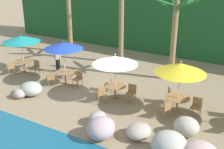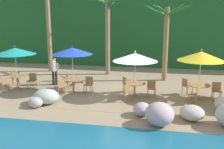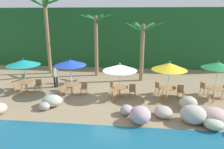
# 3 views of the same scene
# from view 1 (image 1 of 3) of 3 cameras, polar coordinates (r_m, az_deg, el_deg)

# --- Properties ---
(ground_plane) EXTENTS (120.00, 120.00, 0.00)m
(ground_plane) POSITION_cam_1_polar(r_m,az_deg,el_deg) (15.26, -0.94, -3.92)
(ground_plane) COLOR #937F60
(terrace_deck) EXTENTS (18.00, 5.20, 0.01)m
(terrace_deck) POSITION_cam_1_polar(r_m,az_deg,el_deg) (15.26, -0.94, -3.91)
(terrace_deck) COLOR #937F60
(terrace_deck) RESTS_ON ground
(foliage_backdrop) EXTENTS (28.00, 2.40, 6.00)m
(foliage_backdrop) POSITION_cam_1_polar(r_m,az_deg,el_deg) (22.25, 11.45, 11.88)
(foliage_backdrop) COLOR #1E5628
(foliage_backdrop) RESTS_ON ground
(rock_seawall) EXTENTS (15.62, 3.49, 0.92)m
(rock_seawall) POSITION_cam_1_polar(r_m,az_deg,el_deg) (12.01, -2.04, -9.45)
(rock_seawall) COLOR beige
(rock_seawall) RESTS_ON ground
(umbrella_teal) EXTENTS (2.29, 2.29, 2.44)m
(umbrella_teal) POSITION_cam_1_polar(r_m,az_deg,el_deg) (18.44, -17.37, 6.68)
(umbrella_teal) COLOR silver
(umbrella_teal) RESTS_ON ground
(dining_table_teal) EXTENTS (1.10, 1.10, 0.74)m
(dining_table_teal) POSITION_cam_1_polar(r_m,az_deg,el_deg) (18.86, -16.86, 2.19)
(dining_table_teal) COLOR #A37547
(dining_table_teal) RESTS_ON ground
(chair_teal_seaward) EXTENTS (0.45, 0.45, 0.87)m
(chair_teal_seaward) POSITION_cam_1_polar(r_m,az_deg,el_deg) (18.40, -14.70, 1.61)
(chair_teal_seaward) COLOR #9E7042
(chair_teal_seaward) RESTS_ON ground
(chair_teal_inland) EXTENTS (0.60, 0.59, 0.87)m
(chair_teal_inland) POSITION_cam_1_polar(r_m,az_deg,el_deg) (19.70, -16.73, 2.71)
(chair_teal_inland) COLOR #9E7042
(chair_teal_inland) RESTS_ON ground
(chair_teal_left) EXTENTS (0.56, 0.56, 0.87)m
(chair_teal_left) POSITION_cam_1_polar(r_m,az_deg,el_deg) (18.59, -19.21, 1.31)
(chair_teal_left) COLOR #9E7042
(chair_teal_left) RESTS_ON ground
(umbrella_blue) EXTENTS (2.15, 2.15, 2.55)m
(umbrella_blue) POSITION_cam_1_polar(r_m,az_deg,el_deg) (16.00, -9.47, 5.61)
(umbrella_blue) COLOR silver
(umbrella_blue) RESTS_ON ground
(dining_table_blue) EXTENTS (1.10, 1.10, 0.74)m
(dining_table_blue) POSITION_cam_1_polar(r_m,az_deg,el_deg) (16.51, -9.13, 0.14)
(dining_table_blue) COLOR #A37547
(dining_table_blue) RESTS_ON ground
(chair_blue_seaward) EXTENTS (0.44, 0.44, 0.87)m
(chair_blue_seaward) POSITION_cam_1_polar(r_m,az_deg,el_deg) (16.09, -6.62, -0.68)
(chair_blue_seaward) COLOR #9E7042
(chair_blue_seaward) RESTS_ON ground
(chair_blue_inland) EXTENTS (0.58, 0.57, 0.87)m
(chair_blue_inland) POSITION_cam_1_polar(r_m,az_deg,el_deg) (17.34, -8.90, 0.85)
(chair_blue_inland) COLOR #9E7042
(chair_blue_inland) RESTS_ON ground
(chair_blue_left) EXTENTS (0.59, 0.59, 0.87)m
(chair_blue_left) POSITION_cam_1_polar(r_m,az_deg,el_deg) (16.30, -11.91, -0.73)
(chair_blue_left) COLOR #9E7042
(chair_blue_left) RESTS_ON ground
(umbrella_white) EXTENTS (2.24, 2.24, 2.36)m
(umbrella_white) POSITION_cam_1_polar(r_m,az_deg,el_deg) (14.04, 0.62, 2.80)
(umbrella_white) COLOR silver
(umbrella_white) RESTS_ON ground
(dining_table_white) EXTENTS (1.10, 1.10, 0.74)m
(dining_table_white) POSITION_cam_1_polar(r_m,az_deg,el_deg) (14.56, 0.60, -2.55)
(dining_table_white) COLOR #A37547
(dining_table_white) RESTS_ON ground
(chair_white_seaward) EXTENTS (0.45, 0.46, 0.87)m
(chair_white_seaward) POSITION_cam_1_polar(r_m,az_deg,el_deg) (14.37, 3.82, -3.39)
(chair_white_seaward) COLOR #9E7042
(chair_white_seaward) RESTS_ON ground
(chair_white_inland) EXTENTS (0.58, 0.58, 0.87)m
(chair_white_inland) POSITION_cam_1_polar(r_m,az_deg,el_deg) (15.38, 0.20, -1.61)
(chair_white_inland) COLOR #9E7042
(chair_white_inland) RESTS_ON ground
(chair_white_left) EXTENTS (0.58, 0.58, 0.87)m
(chair_white_left) POSITION_cam_1_polar(r_m,az_deg,el_deg) (14.16, -2.20, -3.74)
(chair_white_left) COLOR #9E7042
(chair_white_left) RESTS_ON ground
(umbrella_yellow) EXTENTS (2.26, 2.26, 2.49)m
(umbrella_yellow) POSITION_cam_1_polar(r_m,az_deg,el_deg) (13.03, 13.23, 1.22)
(umbrella_yellow) COLOR silver
(umbrella_yellow) RESTS_ON ground
(dining_table_yellow) EXTENTS (1.10, 1.10, 0.74)m
(dining_table_yellow) POSITION_cam_1_polar(r_m,az_deg,el_deg) (13.63, 12.69, -4.87)
(dining_table_yellow) COLOR #A37547
(dining_table_yellow) RESTS_ON ground
(chair_yellow_seaward) EXTENTS (0.43, 0.44, 0.87)m
(chair_yellow_seaward) POSITION_cam_1_polar(r_m,az_deg,el_deg) (13.54, 16.17, -5.89)
(chair_yellow_seaward) COLOR #9E7042
(chair_yellow_seaward) RESTS_ON ground
(chair_yellow_inland) EXTENTS (0.59, 0.58, 0.87)m
(chair_yellow_inland) POSITION_cam_1_polar(r_m,az_deg,el_deg) (14.39, 11.51, -3.75)
(chair_yellow_inland) COLOR #9E7042
(chair_yellow_inland) RESTS_ON ground
(chair_yellow_left) EXTENTS (0.56, 0.55, 0.87)m
(chair_yellow_left) POSITION_cam_1_polar(r_m,az_deg,el_deg) (13.04, 10.48, -6.45)
(chair_yellow_left) COLOR #9E7042
(chair_yellow_left) RESTS_ON ground
(palm_tree_second) EXTENTS (2.79, 2.74, 5.41)m
(palm_tree_second) POSITION_cam_1_polar(r_m,az_deg,el_deg) (19.14, 1.92, 12.42)
(palm_tree_second) COLOR olive
(palm_tree_second) RESTS_ON ground
(palm_tree_third) EXTENTS (2.98, 2.74, 4.80)m
(palm_tree_third) POSITION_cam_1_polar(r_m,az_deg,el_deg) (16.60, 12.23, 9.61)
(palm_tree_third) COLOR olive
(palm_tree_third) RESTS_ON ground
(waiter_in_white) EXTENTS (0.52, 0.39, 1.70)m
(waiter_in_white) POSITION_cam_1_polar(r_m,az_deg,el_deg) (18.29, -10.62, 3.40)
(waiter_in_white) COLOR #232328
(waiter_in_white) RESTS_ON ground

